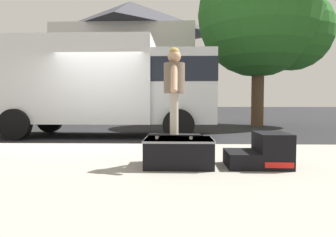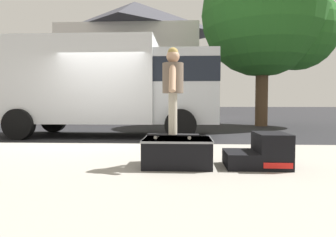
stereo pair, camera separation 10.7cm
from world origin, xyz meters
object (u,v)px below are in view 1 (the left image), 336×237
Objects in this scene: kicker_ramp at (262,153)px; street_tree_main at (266,19)px; skateboard at (174,135)px; skate_box at (179,151)px; box_truck at (106,83)px; skater_kid at (174,83)px.

street_tree_main is at bearing 74.17° from kicker_ramp.
kicker_ramp is at bearing 1.18° from skateboard.
skate_box is 0.15× the size of box_truck.
box_truck is at bearing 114.39° from skate_box.
kicker_ramp reaches higher than skate_box.
skateboard is 0.11× the size of box_truck.
skater_kid is (-0.00, -0.00, 0.77)m from skateboard.
kicker_ramp is 1.67m from skater_kid.
street_tree_main reaches higher than skater_kid.
street_tree_main is (2.72, 9.59, 4.54)m from kicker_ramp.
skater_kid is 0.19× the size of box_truck.
street_tree_main is (6.30, 4.46, 3.17)m from box_truck.
street_tree_main reaches higher than kicker_ramp.
street_tree_main reaches higher than box_truck.
skateboard is at bearing -157.64° from skate_box.
skateboard is (-1.32, -0.03, 0.26)m from kicker_ramp.
box_truck is (-3.58, 5.13, 1.37)m from kicker_ramp.
box_truck is at bearing 113.66° from skateboard.
skate_box is 1.13× the size of kicker_ramp.
box_truck is (-2.26, 5.16, 0.34)m from skater_kid.
skateboard is 0.61× the size of skater_kid.
skateboard is at bearing -178.82° from kicker_ramp.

